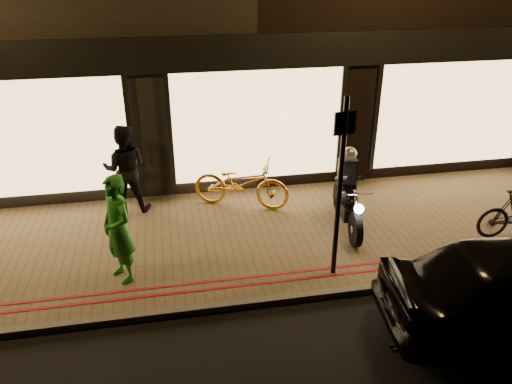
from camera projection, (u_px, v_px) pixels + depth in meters
ground at (305, 302)px, 7.82m from camera, size 90.00×90.00×0.00m
sidewalk at (277, 235)px, 9.56m from camera, size 50.00×4.00×0.12m
kerb_stone at (305, 297)px, 7.84m from camera, size 50.00×0.14×0.12m
red_kerb_lines at (296, 275)px, 8.25m from camera, size 50.00×0.26×0.01m
motorcycle at (348, 198)px, 9.48m from camera, size 0.63×1.94×1.59m
sign_post at (340, 181)px, 7.61m from camera, size 0.35×0.10×3.00m
bicycle_gold at (241, 183)px, 10.28m from camera, size 2.12×1.44×1.05m
person_green at (118, 229)px, 7.81m from camera, size 0.73×0.79×1.82m
person_dark at (125, 169)px, 9.98m from camera, size 0.95×0.77×1.82m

